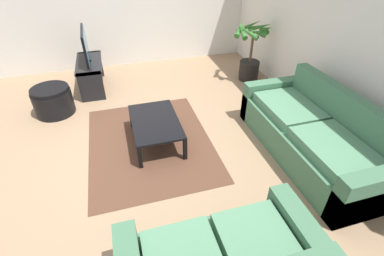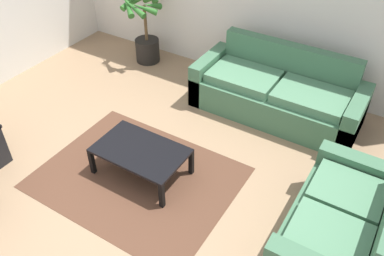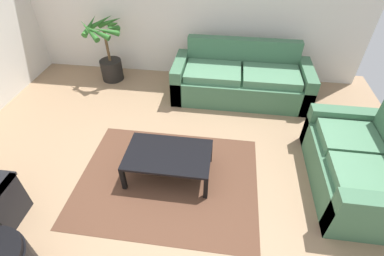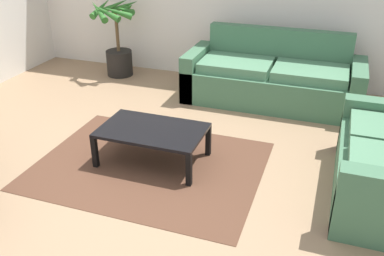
% 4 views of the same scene
% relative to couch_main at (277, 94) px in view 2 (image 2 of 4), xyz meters
% --- Properties ---
extents(ground_plane, '(6.60, 6.60, 0.00)m').
position_rel_couch_main_xyz_m(ground_plane, '(-0.91, -2.28, -0.30)').
color(ground_plane, '#937556').
extents(couch_main, '(2.24, 0.90, 0.90)m').
position_rel_couch_main_xyz_m(couch_main, '(0.00, 0.00, 0.00)').
color(couch_main, '#3F6B4C').
rests_on(couch_main, ground).
extents(couch_loveseat, '(0.90, 1.57, 0.90)m').
position_rel_couch_main_xyz_m(couch_loveseat, '(1.37, -1.78, -0.00)').
color(couch_loveseat, '#3F6B4C').
rests_on(couch_loveseat, ground).
extents(coffee_table, '(1.03, 0.64, 0.36)m').
position_rel_couch_main_xyz_m(coffee_table, '(-0.86, -1.92, 0.02)').
color(coffee_table, black).
rests_on(coffee_table, ground).
extents(area_rug, '(2.20, 1.70, 0.01)m').
position_rel_couch_main_xyz_m(area_rug, '(-0.86, -2.02, -0.30)').
color(area_rug, '#513323').
rests_on(area_rug, ground).
extents(potted_palm, '(0.72, 0.77, 1.14)m').
position_rel_couch_main_xyz_m(potted_palm, '(-2.40, 0.26, 0.20)').
color(potted_palm, black).
rests_on(potted_palm, ground).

